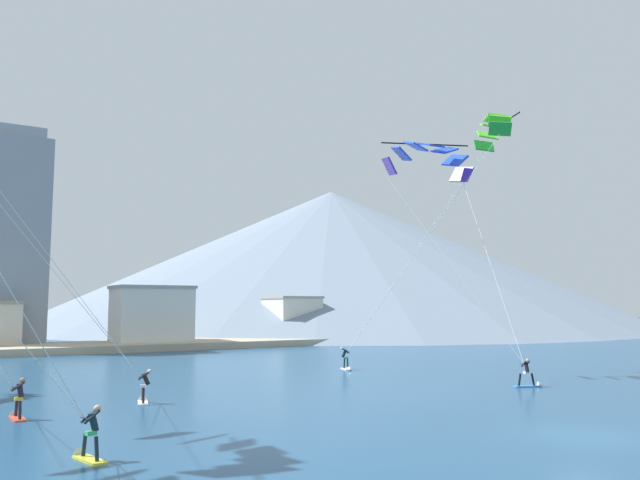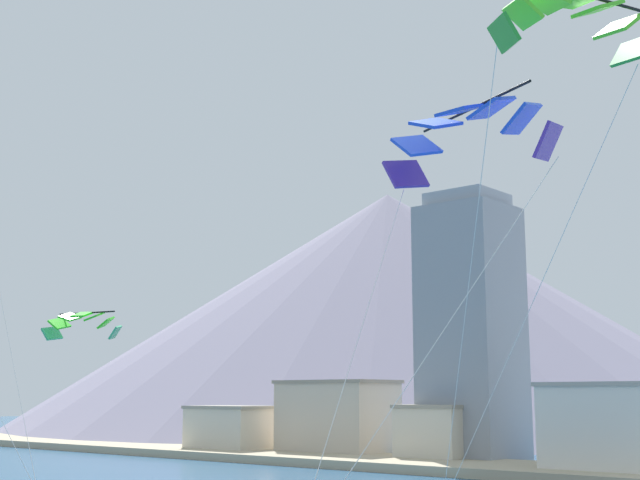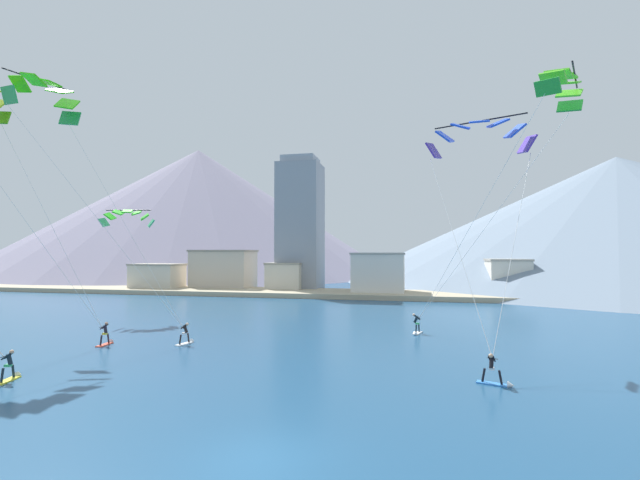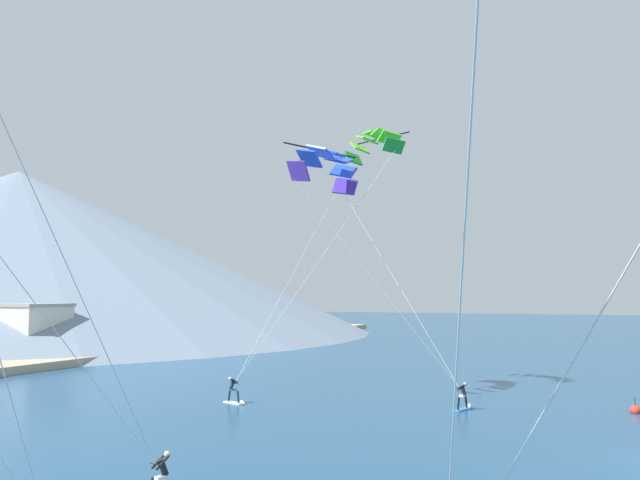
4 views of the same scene
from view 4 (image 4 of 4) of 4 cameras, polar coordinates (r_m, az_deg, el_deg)
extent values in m
cube|color=#337FDB|center=(36.94, 12.90, -14.86)|extent=(1.50, 0.91, 0.07)
cylinder|color=black|center=(36.55, 12.55, -14.39)|extent=(0.25, 0.18, 0.68)
cylinder|color=black|center=(37.21, 13.22, -14.21)|extent=(0.25, 0.18, 0.68)
cube|color=white|center=(36.82, 12.87, -13.72)|extent=(0.30, 0.34, 0.12)
cylinder|color=black|center=(36.74, 12.97, -13.25)|extent=(0.32, 0.42, 0.58)
cylinder|color=black|center=(36.67, 12.74, -13.01)|extent=(0.24, 0.49, 0.37)
cylinder|color=black|center=(36.86, 12.92, -12.96)|extent=(0.24, 0.49, 0.37)
cylinder|color=black|center=(36.86, 12.59, -13.01)|extent=(0.50, 0.21, 0.03)
sphere|color=tan|center=(36.62, 13.13, -12.70)|extent=(0.21, 0.21, 0.21)
cone|color=white|center=(37.66, 13.62, -14.56)|extent=(0.41, 0.44, 0.36)
cube|color=white|center=(38.58, -7.91, -14.52)|extent=(0.84, 1.51, 0.07)
cylinder|color=#14232D|center=(38.81, -8.29, -13.89)|extent=(0.18, 0.26, 0.70)
cylinder|color=#14232D|center=(38.22, -7.50, -14.03)|extent=(0.18, 0.26, 0.70)
cube|color=#33B266|center=(38.46, -7.89, -13.39)|extent=(0.35, 0.30, 0.12)
cylinder|color=#14232D|center=(38.34, -8.03, -12.93)|extent=(0.49, 0.33, 0.59)
cylinder|color=#14232D|center=(38.47, -8.02, -12.65)|extent=(0.51, 0.22, 0.39)
cylinder|color=#14232D|center=(38.29, -7.79, -12.69)|extent=(0.51, 0.22, 0.39)
cylinder|color=black|center=(38.50, -7.70, -12.69)|extent=(0.18, 0.51, 0.03)
sphere|color=beige|center=(38.17, -8.23, -12.43)|extent=(0.21, 0.21, 0.21)
cone|color=white|center=(37.92, -7.02, -14.59)|extent=(0.43, 0.39, 0.36)
cube|color=white|center=(21.09, -14.43, -20.33)|extent=(0.33, 0.28, 0.12)
cylinder|color=black|center=(21.07, -14.18, -19.47)|extent=(0.45, 0.29, 0.58)
cylinder|color=black|center=(20.88, -14.20, -19.14)|extent=(0.49, 0.19, 0.38)
cylinder|color=black|center=(21.05, -14.59, -19.02)|extent=(0.49, 0.19, 0.38)
cylinder|color=black|center=(20.87, -14.81, -19.22)|extent=(0.16, 0.51, 0.03)
sphere|color=beige|center=(21.08, -13.80, -18.50)|extent=(0.21, 0.21, 0.21)
cube|color=#4E2DA4|center=(38.04, -2.00, 6.33)|extent=(1.29, 1.56, 1.41)
cube|color=blue|center=(38.75, -1.00, 7.47)|extent=(1.49, 1.60, 1.28)
cube|color=blue|center=(39.69, 0.03, 8.04)|extent=(1.54, 1.63, 1.00)
cube|color=blue|center=(40.74, 0.97, 7.99)|extent=(1.42, 1.65, 0.60)
cube|color=blue|center=(41.77, 1.70, 7.38)|extent=(1.28, 1.65, 1.00)
cube|color=blue|center=(42.66, 2.16, 6.31)|extent=(1.23, 1.64, 1.28)
cube|color=#4E2DA4|center=(43.32, 2.31, 4.92)|extent=(1.03, 1.62, 1.41)
cylinder|color=black|center=(41.11, 0.14, 8.18)|extent=(5.89, 2.57, 0.10)
cylinder|color=silver|center=(36.53, 4.91, -3.63)|extent=(2.61, 9.21, 12.17)
cylinder|color=silver|center=(39.59, 6.95, -3.72)|extent=(4.11, 8.62, 12.17)
cube|color=green|center=(46.59, 3.08, 7.47)|extent=(1.67, 1.10, 1.02)
cube|color=#5BDC27|center=(46.35, 3.66, 8.40)|extent=(1.75, 1.34, 0.91)
cube|color=#5BDC27|center=(45.88, 4.35, 9.11)|extent=(1.77, 1.51, 0.70)
cube|color=#5BDC27|center=(45.24, 5.08, 9.52)|extent=(1.77, 1.61, 0.40)
cube|color=#5BDC27|center=(44.50, 5.78, 9.57)|extent=(1.71, 1.65, 0.70)
cube|color=#5BDC27|center=(43.73, 6.37, 9.25)|extent=(1.60, 1.61, 0.91)
cube|color=green|center=(43.03, 6.76, 8.55)|extent=(1.45, 1.48, 1.02)
cylinder|color=black|center=(45.60, 5.74, 9.24)|extent=(1.85, 4.50, 0.10)
cylinder|color=silver|center=(41.77, -1.88, -1.93)|extent=(10.11, 3.49, 14.86)
cylinder|color=silver|center=(39.63, 0.01, -1.76)|extent=(7.41, 7.75, 14.86)
cylinder|color=silver|center=(15.02, -25.81, 6.78)|extent=(12.83, 2.68, 16.23)
cylinder|color=silver|center=(6.13, 13.91, 15.22)|extent=(11.65, 3.62, 14.52)
sphere|color=red|center=(39.11, 26.87, -13.72)|extent=(0.56, 0.56, 0.56)
cylinder|color=black|center=(39.03, 26.84, -13.00)|extent=(0.04, 0.04, 0.44)
cube|color=red|center=(39.10, 26.82, -12.72)|extent=(0.18, 0.01, 0.12)
cube|color=silver|center=(70.25, -25.02, -7.68)|extent=(5.62, 6.22, 5.27)
cube|color=#99958B|center=(70.16, -24.93, -5.41)|extent=(5.85, 6.47, 0.30)
cone|color=gray|center=(122.88, -26.04, -0.90)|extent=(124.97, 124.97, 28.56)
camera|label=1|loc=(18.40, 89.99, -5.80)|focal=35.00mm
camera|label=2|loc=(53.32, 36.03, -4.96)|focal=50.00mm
camera|label=3|loc=(35.23, 50.11, -3.03)|focal=24.00mm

